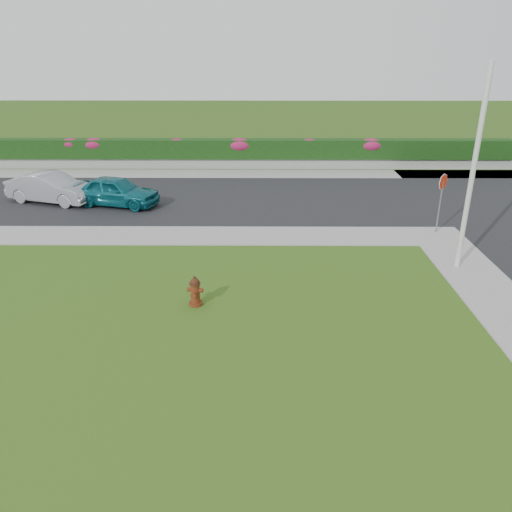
{
  "coord_description": "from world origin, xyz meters",
  "views": [
    {
      "loc": [
        0.1,
        -9.05,
        6.82
      ],
      "look_at": [
        0.01,
        4.92,
        0.9
      ],
      "focal_mm": 35.0,
      "sensor_mm": 36.0,
      "label": 1
    }
  ],
  "objects_px": {
    "sedan_teal": "(116,191)",
    "sedan_silver": "(51,188)",
    "fire_hydrant": "(195,292)",
    "stop_sign": "(442,190)",
    "utility_pole": "(473,172)"
  },
  "relations": [
    {
      "from": "sedan_teal",
      "to": "utility_pole",
      "type": "relative_size",
      "value": 0.61
    },
    {
      "from": "fire_hydrant",
      "to": "stop_sign",
      "type": "bearing_deg",
      "value": 43.06
    },
    {
      "from": "fire_hydrant",
      "to": "stop_sign",
      "type": "distance_m",
      "value": 10.69
    },
    {
      "from": "sedan_silver",
      "to": "utility_pole",
      "type": "bearing_deg",
      "value": -96.51
    },
    {
      "from": "sedan_silver",
      "to": "utility_pole",
      "type": "relative_size",
      "value": 0.65
    },
    {
      "from": "sedan_teal",
      "to": "stop_sign",
      "type": "relative_size",
      "value": 1.65
    },
    {
      "from": "fire_hydrant",
      "to": "sedan_silver",
      "type": "relative_size",
      "value": 0.21
    },
    {
      "from": "fire_hydrant",
      "to": "sedan_teal",
      "type": "height_order",
      "value": "sedan_teal"
    },
    {
      "from": "fire_hydrant",
      "to": "sedan_silver",
      "type": "distance_m",
      "value": 12.64
    },
    {
      "from": "sedan_silver",
      "to": "fire_hydrant",
      "type": "bearing_deg",
      "value": -124.05
    },
    {
      "from": "fire_hydrant",
      "to": "sedan_teal",
      "type": "relative_size",
      "value": 0.23
    },
    {
      "from": "utility_pole",
      "to": "stop_sign",
      "type": "xyz_separation_m",
      "value": [
        0.38,
        3.32,
        -1.47
      ]
    },
    {
      "from": "sedan_teal",
      "to": "sedan_silver",
      "type": "relative_size",
      "value": 0.94
    },
    {
      "from": "sedan_teal",
      "to": "stop_sign",
      "type": "bearing_deg",
      "value": -89.8
    },
    {
      "from": "fire_hydrant",
      "to": "utility_pole",
      "type": "xyz_separation_m",
      "value": [
        8.38,
        2.66,
        2.79
      ]
    }
  ]
}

